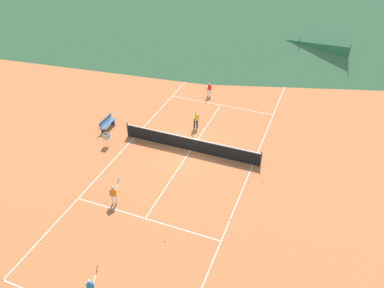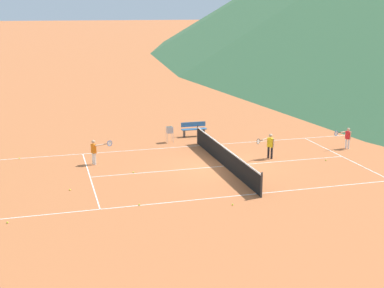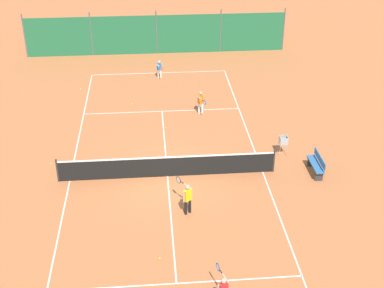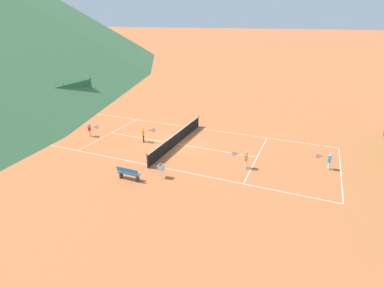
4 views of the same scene
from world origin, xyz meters
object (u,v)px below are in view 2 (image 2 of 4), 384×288
object	(u,v)px
tennis_ball_near_corner	(19,158)
tennis_ball_by_net_right	(133,172)
tennis_ball_far_corner	(70,190)
ball_hopper	(170,131)
courtside_bench	(194,129)
tennis_ball_by_net_left	(7,223)
player_near_baseline	(270,144)
tennis_ball_service_box	(139,205)
player_near_service	(347,137)
tennis_ball_mid_court	(326,160)
tennis_ball_alley_left	(233,205)
player_far_service	(95,150)
tennis_net	(224,156)

from	to	relation	value
tennis_ball_near_corner	tennis_ball_by_net_right	bearing A→B (deg)	52.85
tennis_ball_near_corner	tennis_ball_far_corner	distance (m)	6.03
ball_hopper	courtside_bench	xyz separation A→B (m)	(-1.05, 1.73, -0.21)
tennis_ball_by_net_left	tennis_ball_by_net_right	bearing A→B (deg)	131.49
player_near_baseline	ball_hopper	size ratio (longest dim) A/B	1.44
tennis_ball_by_net_right	tennis_ball_by_net_left	bearing A→B (deg)	-48.51
tennis_ball_service_box	tennis_ball_near_corner	bearing A→B (deg)	-150.12
player_near_baseline	player_near_service	bearing A→B (deg)	98.19
player_near_service	tennis_ball_far_corner	size ratio (longest dim) A/B	17.40
tennis_ball_far_corner	tennis_ball_by_net_left	bearing A→B (deg)	-38.05
tennis_ball_by_net_left	player_near_baseline	bearing A→B (deg)	112.92
tennis_ball_mid_court	ball_hopper	bearing A→B (deg)	-131.12
player_near_baseline	tennis_ball_near_corner	world-z (taller)	player_near_baseline
tennis_ball_near_corner	tennis_ball_by_net_left	distance (m)	8.61
player_near_service	tennis_ball_alley_left	xyz separation A→B (m)	(6.41, -8.87, -0.64)
player_far_service	tennis_ball_near_corner	distance (m)	4.18
tennis_ball_by_net_left	player_far_service	bearing A→B (deg)	150.39
tennis_ball_service_box	courtside_bench	world-z (taller)	courtside_bench
tennis_ball_far_corner	tennis_ball_near_corner	bearing A→B (deg)	-158.72
tennis_ball_near_corner	tennis_ball_far_corner	size ratio (longest dim) A/B	1.00
tennis_ball_service_box	tennis_net	bearing A→B (deg)	130.01
player_far_service	tennis_ball_near_corner	size ratio (longest dim) A/B	18.55
tennis_ball_near_corner	tennis_ball_by_net_left	world-z (taller)	same
player_near_baseline	tennis_ball_by_net_left	distance (m)	13.43
player_near_baseline	courtside_bench	size ratio (longest dim) A/B	0.85
tennis_ball_by_net_left	tennis_ball_mid_court	size ratio (longest dim) A/B	1.00
tennis_ball_by_net_right	tennis_ball_mid_court	world-z (taller)	same
tennis_ball_service_box	tennis_ball_mid_court	xyz separation A→B (m)	(-3.60, 10.08, 0.00)
player_near_baseline	tennis_ball_mid_court	distance (m)	2.89
ball_hopper	courtside_bench	bearing A→B (deg)	121.41
tennis_ball_by_net_right	courtside_bench	xyz separation A→B (m)	(-6.23, 4.68, 0.42)
tennis_ball_alley_left	tennis_ball_mid_court	bearing A→B (deg)	124.68
player_far_service	tennis_ball_by_net_right	distance (m)	2.56
tennis_ball_by_net_left	tennis_ball_near_corner	bearing A→B (deg)	178.99
player_near_service	tennis_ball_by_net_right	xyz separation A→B (m)	(1.22, -11.87, -0.64)
player_far_service	tennis_ball_far_corner	bearing A→B (deg)	-21.37
ball_hopper	courtside_bench	size ratio (longest dim) A/B	0.59
tennis_ball_service_box	courtside_bench	distance (m)	11.67
player_near_service	ball_hopper	xyz separation A→B (m)	(-3.96, -8.91, -0.02)
tennis_ball_by_net_right	tennis_ball_service_box	bearing A→B (deg)	-6.60
player_near_service	tennis_ball_mid_court	bearing A→B (deg)	-51.02
tennis_net	player_near_baseline	distance (m)	2.72
tennis_ball_by_net_right	tennis_ball_far_corner	distance (m)	3.43
tennis_ball_service_box	player_far_service	bearing A→B (deg)	-170.11
player_far_service	tennis_ball_near_corner	xyz separation A→B (m)	(-2.00, -3.60, -0.68)
player_near_baseline	tennis_ball_by_net_left	size ratio (longest dim) A/B	19.43
player_near_baseline	tennis_ball_service_box	distance (m)	8.92
tennis_ball_by_net_right	tennis_ball_alley_left	distance (m)	5.99
tennis_ball_mid_court	player_near_baseline	bearing A→B (deg)	-114.05
tennis_ball_service_box	tennis_ball_by_net_left	world-z (taller)	same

